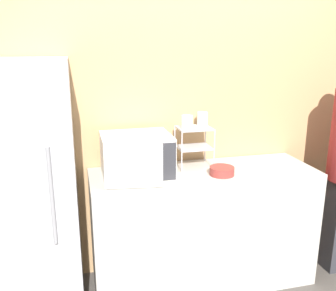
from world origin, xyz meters
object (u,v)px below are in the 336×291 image
object	(u,v)px
glass_front_left	(187,122)
refrigerator	(21,194)
dish_rack	(194,139)
bowl	(222,171)
microwave	(136,156)
glass_back_right	(202,119)

from	to	relation	value
glass_front_left	refrigerator	world-z (taller)	refrigerator
dish_rack	refrigerator	xyz separation A→B (m)	(-1.26, -0.14, -0.27)
bowl	refrigerator	world-z (taller)	refrigerator
microwave	glass_front_left	distance (m)	0.45
glass_back_right	refrigerator	xyz separation A→B (m)	(-1.34, -0.20, -0.41)
microwave	dish_rack	distance (m)	0.48
bowl	glass_back_right	bearing A→B (deg)	101.54
microwave	refrigerator	distance (m)	0.82
dish_rack	glass_back_right	size ratio (longest dim) A/B	3.02
glass_back_right	microwave	bearing A→B (deg)	-164.08
glass_front_left	glass_back_right	world-z (taller)	same
microwave	glass_front_left	bearing A→B (deg)	7.86
dish_rack	bowl	xyz separation A→B (m)	(0.14, -0.23, -0.20)
microwave	glass_back_right	bearing A→B (deg)	15.92
dish_rack	refrigerator	size ratio (longest dim) A/B	0.18
glass_back_right	refrigerator	distance (m)	1.41
glass_front_left	refrigerator	xyz separation A→B (m)	(-1.18, -0.09, -0.41)
dish_rack	refrigerator	world-z (taller)	refrigerator
refrigerator	glass_front_left	bearing A→B (deg)	4.53
refrigerator	dish_rack	bearing A→B (deg)	6.41
refrigerator	microwave	bearing A→B (deg)	2.86
dish_rack	glass_front_left	xyz separation A→B (m)	(-0.07, -0.05, 0.14)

